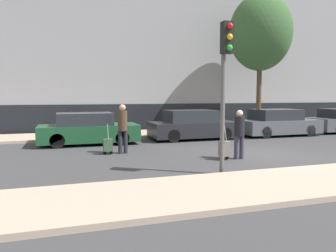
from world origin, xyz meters
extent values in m
plane|color=#38383A|center=(0.00, 0.00, 0.00)|extent=(80.00, 80.00, 0.00)
cube|color=tan|center=(0.00, 7.00, 0.06)|extent=(28.00, 3.00, 0.12)
cube|color=gray|center=(0.00, 10.69, 4.59)|extent=(28.00, 2.98, 9.17)
cube|color=black|center=(0.00, 9.18, 0.80)|extent=(27.44, 0.06, 1.60)
cube|color=#194728|center=(-5.77, 4.46, 0.49)|extent=(4.21, 1.83, 0.70)
cube|color=#23282D|center=(-5.94, 4.46, 1.10)|extent=(2.32, 1.61, 0.52)
cylinder|color=black|center=(-4.46, 3.63, 0.30)|extent=(0.60, 0.18, 0.60)
cylinder|color=black|center=(-4.46, 5.28, 0.30)|extent=(0.60, 0.18, 0.60)
cylinder|color=black|center=(-7.08, 3.63, 0.30)|extent=(0.60, 0.18, 0.60)
cylinder|color=black|center=(-7.08, 5.28, 0.30)|extent=(0.60, 0.18, 0.60)
cube|color=black|center=(-0.82, 4.59, 0.49)|extent=(4.19, 1.84, 0.70)
cube|color=#23282D|center=(-0.99, 4.59, 1.13)|extent=(2.30, 1.62, 0.57)
cylinder|color=black|center=(0.48, 3.76, 0.30)|extent=(0.60, 0.18, 0.60)
cylinder|color=black|center=(0.48, 5.42, 0.30)|extent=(0.60, 0.18, 0.60)
cylinder|color=black|center=(-2.12, 3.76, 0.30)|extent=(0.60, 0.18, 0.60)
cylinder|color=black|center=(-2.12, 5.42, 0.30)|extent=(0.60, 0.18, 0.60)
cube|color=#4C5156|center=(3.97, 4.57, 0.49)|extent=(4.24, 1.90, 0.70)
cube|color=#23282D|center=(3.80, 4.57, 1.12)|extent=(2.33, 1.67, 0.55)
cylinder|color=black|center=(5.28, 3.70, 0.30)|extent=(0.60, 0.18, 0.60)
cylinder|color=black|center=(5.28, 5.43, 0.30)|extent=(0.60, 0.18, 0.60)
cylinder|color=black|center=(2.65, 3.70, 0.30)|extent=(0.60, 0.18, 0.60)
cylinder|color=black|center=(2.65, 5.43, 0.30)|extent=(0.60, 0.18, 0.60)
cylinder|color=black|center=(7.38, 5.56, 0.30)|extent=(0.60, 0.18, 0.60)
cylinder|color=#23232D|center=(-4.87, 1.71, 0.42)|extent=(0.15, 0.15, 0.83)
cylinder|color=#23232D|center=(-4.67, 1.73, 0.42)|extent=(0.15, 0.15, 0.83)
cylinder|color=#473323|center=(-4.77, 1.72, 1.20)|extent=(0.34, 0.34, 0.72)
sphere|color=tan|center=(-4.77, 1.72, 1.68)|extent=(0.24, 0.24, 0.24)
cube|color=#335138|center=(-5.31, 1.68, 0.34)|extent=(0.32, 0.24, 0.44)
cylinder|color=black|center=(-5.43, 1.68, 0.06)|extent=(0.12, 0.03, 0.12)
cylinder|color=black|center=(-5.20, 1.68, 0.06)|extent=(0.12, 0.03, 0.12)
cylinder|color=gray|center=(-5.31, 1.61, 0.83)|extent=(0.02, 0.19, 0.53)
cylinder|color=#383347|center=(-1.35, -0.49, 0.38)|extent=(0.15, 0.15, 0.76)
cylinder|color=#383347|center=(-1.15, -0.49, 0.38)|extent=(0.15, 0.15, 0.76)
cylinder|color=black|center=(-1.25, -0.49, 1.09)|extent=(0.34, 0.34, 0.66)
sphere|color=beige|center=(-1.25, -0.49, 1.53)|extent=(0.21, 0.21, 0.21)
cube|color=slate|center=(-1.80, -0.49, 0.37)|extent=(0.32, 0.24, 0.50)
cylinder|color=black|center=(-1.91, -0.49, 0.06)|extent=(0.12, 0.03, 0.12)
cylinder|color=black|center=(-1.69, -0.49, 0.06)|extent=(0.12, 0.03, 0.12)
cylinder|color=gray|center=(-1.80, -0.56, 0.89)|extent=(0.02, 0.19, 0.53)
cylinder|color=#515154|center=(-2.78, -2.25, 1.99)|extent=(0.12, 0.12, 3.98)
cube|color=black|center=(-2.78, -2.43, 3.58)|extent=(0.28, 0.24, 0.80)
sphere|color=red|center=(-2.78, -2.58, 3.84)|extent=(0.15, 0.15, 0.15)
sphere|color=gold|center=(-2.78, -2.58, 3.58)|extent=(0.15, 0.15, 0.15)
sphere|color=green|center=(-2.78, -2.58, 3.31)|extent=(0.15, 0.15, 0.15)
torus|color=black|center=(0.85, 6.67, 0.48)|extent=(0.72, 0.06, 0.72)
torus|color=black|center=(-0.20, 6.67, 0.48)|extent=(0.72, 0.06, 0.72)
cylinder|color=black|center=(0.33, 6.67, 0.68)|extent=(1.00, 0.05, 0.05)
cylinder|color=black|center=(0.14, 6.67, 0.88)|extent=(0.04, 0.04, 0.40)
cylinder|color=#4C3826|center=(4.05, 6.55, 2.09)|extent=(0.28, 0.28, 3.95)
ellipsoid|color=#33562D|center=(4.05, 6.55, 5.70)|extent=(3.55, 3.55, 4.34)
camera|label=1|loc=(-6.79, -10.05, 2.12)|focal=35.00mm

